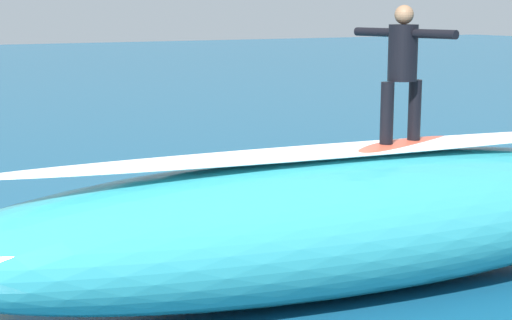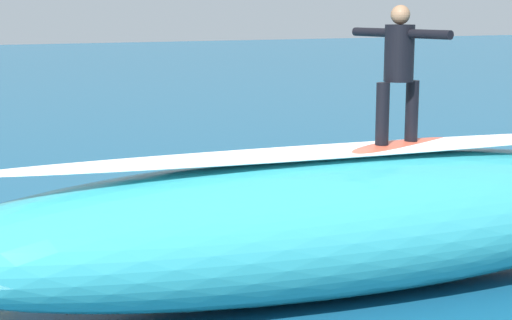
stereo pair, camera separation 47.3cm
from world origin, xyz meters
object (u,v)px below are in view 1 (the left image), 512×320
at_px(surfer_riding, 403,63).
at_px(surfer_paddling, 141,213).
at_px(surfboard_paddling, 142,227).
at_px(surfboard_riding, 400,146).

bearing_deg(surfer_riding, surfer_paddling, -73.82).
bearing_deg(surfboard_paddling, surfer_paddling, -180.00).
distance_m(surfer_riding, surfboard_paddling, 4.60).
bearing_deg(surfer_paddling, surfboard_riding, 42.53).
relative_size(surfboard_riding, surfboard_paddling, 0.80).
height_order(surfboard_riding, surfer_riding, surfer_riding).
relative_size(surfer_riding, surfer_paddling, 0.86).
height_order(surfer_riding, surfer_paddling, surfer_riding).
relative_size(surfboard_paddling, surfer_paddling, 1.42).
bearing_deg(surfboard_riding, surfboard_paddling, -72.49).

